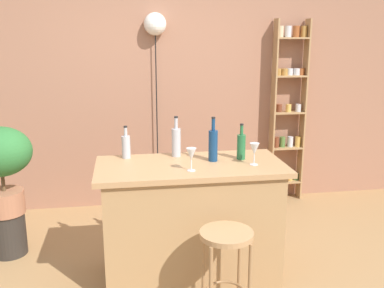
# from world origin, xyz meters

# --- Properties ---
(back_wall) EXTENTS (6.40, 0.10, 2.80)m
(back_wall) POSITION_xyz_m (0.00, 1.95, 1.40)
(back_wall) COLOR #9E6B51
(back_wall) RESTS_ON ground
(kitchen_counter) EXTENTS (1.40, 0.68, 0.92)m
(kitchen_counter) POSITION_xyz_m (0.00, 0.30, 0.46)
(kitchen_counter) COLOR #A87F51
(kitchen_counter) RESTS_ON ground
(bar_stool) EXTENTS (0.35, 0.35, 0.63)m
(bar_stool) POSITION_xyz_m (0.14, -0.28, 0.48)
(bar_stool) COLOR #997047
(bar_stool) RESTS_ON ground
(spice_shelf) EXTENTS (0.37, 0.15, 2.02)m
(spice_shelf) POSITION_xyz_m (1.33, 1.81, 1.07)
(spice_shelf) COLOR #A87F51
(spice_shelf) RESTS_ON ground
(plant_stool) EXTENTS (0.29, 0.29, 0.38)m
(plant_stool) POSITION_xyz_m (-1.49, 0.89, 0.19)
(plant_stool) COLOR #2D2823
(plant_stool) RESTS_ON ground
(potted_plant) EXTENTS (0.52, 0.46, 0.75)m
(potted_plant) POSITION_xyz_m (-1.49, 0.89, 0.84)
(potted_plant) COLOR #A86B4C
(potted_plant) RESTS_ON plant_stool
(bottle_sauce_amber) EXTENTS (0.07, 0.07, 0.28)m
(bottle_sauce_amber) POSITION_xyz_m (0.40, 0.37, 1.02)
(bottle_sauce_amber) COLOR #236638
(bottle_sauce_amber) RESTS_ON kitchen_counter
(bottle_vinegar) EXTENTS (0.07, 0.07, 0.25)m
(bottle_vinegar) POSITION_xyz_m (-0.47, 0.54, 1.01)
(bottle_vinegar) COLOR #B2B2B7
(bottle_vinegar) RESTS_ON kitchen_counter
(bottle_soda_blue) EXTENTS (0.07, 0.07, 0.34)m
(bottle_soda_blue) POSITION_xyz_m (0.18, 0.36, 1.04)
(bottle_soda_blue) COLOR navy
(bottle_soda_blue) RESTS_ON kitchen_counter
(bottle_wine_red) EXTENTS (0.07, 0.07, 0.32)m
(bottle_wine_red) POSITION_xyz_m (-0.08, 0.53, 1.04)
(bottle_wine_red) COLOR #B2B2B7
(bottle_wine_red) RESTS_ON kitchen_counter
(wine_glass_left) EXTENTS (0.07, 0.07, 0.16)m
(wine_glass_left) POSITION_xyz_m (0.46, 0.21, 1.03)
(wine_glass_left) COLOR silver
(wine_glass_left) RESTS_ON kitchen_counter
(wine_glass_center) EXTENTS (0.07, 0.07, 0.16)m
(wine_glass_center) POSITION_xyz_m (-0.02, 0.14, 1.03)
(wine_glass_center) COLOR silver
(wine_glass_center) RESTS_ON kitchen_counter
(pendant_globe_light) EXTENTS (0.23, 0.23, 2.07)m
(pendant_globe_light) POSITION_xyz_m (-0.13, 1.84, 1.93)
(pendant_globe_light) COLOR black
(pendant_globe_light) RESTS_ON ground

